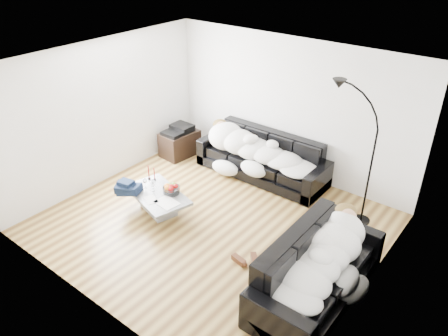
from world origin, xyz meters
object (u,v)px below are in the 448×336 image
Objects in this scene: wine_glass_b at (145,183)px; candle_right at (154,174)px; fruit_bowl at (171,188)px; av_cabinet at (180,143)px; sleeper_back at (261,147)px; wine_glass_a at (153,184)px; candle_left at (149,173)px; shoes at (246,259)px; sleeper_right at (320,256)px; floor_lamp at (371,168)px; stereo at (179,129)px; coffee_table at (158,202)px; sofa_right at (318,269)px; sofa_back at (262,157)px; wine_glass_c at (153,187)px.

candle_right is (-0.05, 0.27, 0.03)m from wine_glass_b.
fruit_bowl is 2.04m from av_cabinet.
wine_glass_a is at bearing -115.01° from sleeper_back.
wine_glass_b is 0.64× the size of candle_left.
sleeper_right is at bearing 26.34° from shoes.
wine_glass_a is at bearing 33.91° from wine_glass_b.
shoes is 0.20× the size of floor_lamp.
sleeper_right reaches higher than av_cabinet.
candle_right is at bearing -121.56° from sleeper_back.
sleeper_back is 1.08× the size of floor_lamp.
wine_glass_a is 0.36× the size of stereo.
wine_glass_b is at bearing -160.26° from shoes.
coffee_table is 6.86× the size of wine_glass_b.
shoes is (2.36, -0.37, -0.43)m from candle_left.
wine_glass_a is 3.53m from floor_lamp.
wine_glass_a is at bearing 86.99° from sleeper_right.
stereo is at bearing 66.27° from sofa_right.
sleeper_right is at bearing 0.00° from sofa_right.
shoes is 2.37m from floor_lamp.
sleeper_right is (2.29, -2.13, 0.23)m from sofa_back.
wine_glass_a is 2.15m from shoes.
sleeper_back is 5.33× the size of shoes.
wine_glass_a is at bearing -59.45° from stereo.
stereo reaches higher than candle_left.
wine_glass_c is 0.34× the size of stereo.
sofa_back is 16.14× the size of wine_glass_a.
sleeper_right is 4.59× the size of shoes.
floor_lamp is (-0.18, 1.93, 0.56)m from sofa_right.
stereo reaches higher than wine_glass_c.
sofa_right is at bearing -22.91° from stereo.
candle_right reaches higher than coffee_table.
floor_lamp is (3.00, 1.76, 0.58)m from wine_glass_a.
coffee_table is 2.06m from av_cabinet.
fruit_bowl is (-0.54, -1.84, -0.20)m from sleeper_back.
wine_glass_c is at bearing -160.74° from shoes.
sleeper_right is at bearing -17.77° from av_cabinet.
floor_lamp reaches higher than wine_glass_c.
shoes is (2.10, -0.22, -0.37)m from wine_glass_a.
sleeper_right is 4.52m from av_cabinet.
shoes is 3.57m from av_cabinet.
sofa_back reaches higher than candle_left.
sofa_back is 3.14m from sleeper_right.
wine_glass_b is 1.92m from av_cabinet.
floor_lamp is at bearing 30.47° from wine_glass_b.
sleeper_back is at bearing 64.99° from wine_glass_a.
sleeper_right is 3.12m from wine_glass_c.
wine_glass_c is 0.41m from candle_left.
candle_left is at bearing -122.50° from sofa_back.
candle_right is (-1.06, -1.77, 0.05)m from sofa_back.
wine_glass_a is at bearing -30.22° from candle_left.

